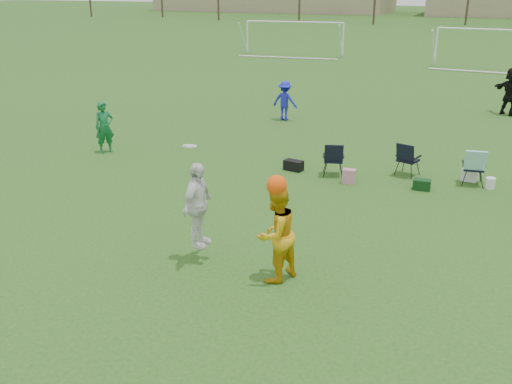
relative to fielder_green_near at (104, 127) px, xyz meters
The scene contains 8 objects.
ground 10.28m from the fielder_green_near, 44.64° to the right, with size 260.00×260.00×0.00m, color #225219.
fielder_green_near is the anchor object (origin of this frame).
fielder_blue 7.56m from the fielder_green_near, 59.74° to the left, with size 1.00×0.57×1.55m, color #1A21C3.
fielder_black 16.31m from the fielder_green_near, 42.19° to the left, with size 1.81×0.58×1.95m, color black.
center_contest 9.37m from the fielder_green_near, 37.75° to the right, with size 2.42×1.16×2.37m.
sideline_setup 11.19m from the fielder_green_near, ahead, with size 8.67×1.83×1.77m.
goal_left 26.96m from the fielder_green_near, 95.77° to the left, with size 7.39×0.76×2.46m.
goal_mid 27.27m from the fielder_green_near, 65.52° to the left, with size 7.40×0.63×2.46m.
Camera 1 is at (3.99, -7.44, 5.23)m, focal length 40.00 mm.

